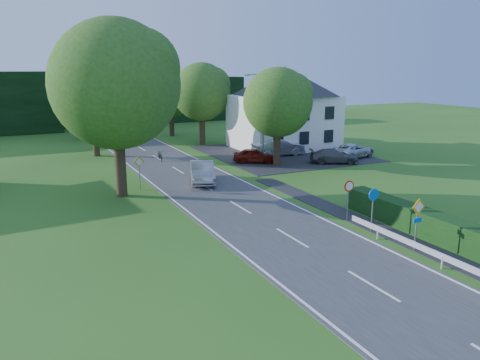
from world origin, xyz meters
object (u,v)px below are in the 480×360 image
streetlight (262,114)px  moving_car (202,172)px  parked_car_silver_b (353,150)px  motorcycle (160,155)px  parked_car_grey (334,156)px  parasol (284,142)px  parked_car_silver_a (278,147)px  parked_car_red (254,155)px

streetlight → moving_car: streetlight is taller
streetlight → parked_car_silver_b: bearing=-12.7°
motorcycle → parked_car_silver_b: bearing=-16.0°
streetlight → motorcycle: (-8.11, 4.97, -3.96)m
moving_car → parked_car_grey: (13.43, 1.57, -0.17)m
moving_car → parked_car_silver_b: moving_car is taller
parked_car_grey → parasol: (-0.74, 7.40, 0.30)m
parked_car_silver_a → parked_car_silver_b: size_ratio=1.04×
motorcycle → parked_car_silver_a: size_ratio=0.34×
moving_car → parasol: parasol is taller
parked_car_grey → parked_car_silver_b: parked_car_silver_b is taller
parked_car_red → streetlight: bearing=-60.8°
streetlight → parked_car_red: size_ratio=2.08×
streetlight → parked_car_grey: size_ratio=1.83×
parked_car_grey → moving_car: bearing=123.6°
parked_car_silver_b → parked_car_silver_a: bearing=38.5°
moving_car → parked_car_red: bearing=53.5°
moving_car → parasol: 15.54m
moving_car → parked_car_silver_a: size_ratio=0.94×
parked_car_silver_a → parked_car_silver_b: 7.17m
parked_car_grey → parasol: bearing=32.7°
moving_car → parked_car_silver_b: bearing=28.5°
parked_car_silver_b → parasol: (-3.97, 6.08, 0.24)m
motorcycle → parked_car_red: 8.89m
parasol → streetlight: bearing=-140.3°
streetlight → moving_car: (-7.76, -4.89, -3.62)m
moving_car → parked_car_red: moving_car is taller
parked_car_silver_a → parked_car_grey: size_ratio=1.19×
parked_car_silver_a → parasol: size_ratio=2.49×
parked_car_red → parked_car_silver_b: bearing=-71.9°
parked_car_silver_b → parasol: bearing=17.1°
streetlight → parasol: bearing=39.7°
parked_car_silver_a → parked_car_silver_b: parked_car_silver_a is taller
streetlight → parked_car_grey: 7.58m
parked_car_red → motorcycle: bearing=85.9°
streetlight → parked_car_grey: bearing=-30.4°
parked_car_grey → parasol: parasol is taller
motorcycle → parked_car_silver_a: parked_car_silver_a is taller
moving_car → parked_car_silver_a: bearing=51.7°
moving_car → motorcycle: moving_car is taller
parked_car_silver_b → parked_car_grey: bearing=96.2°
parked_car_silver_a → motorcycle: bearing=80.1°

